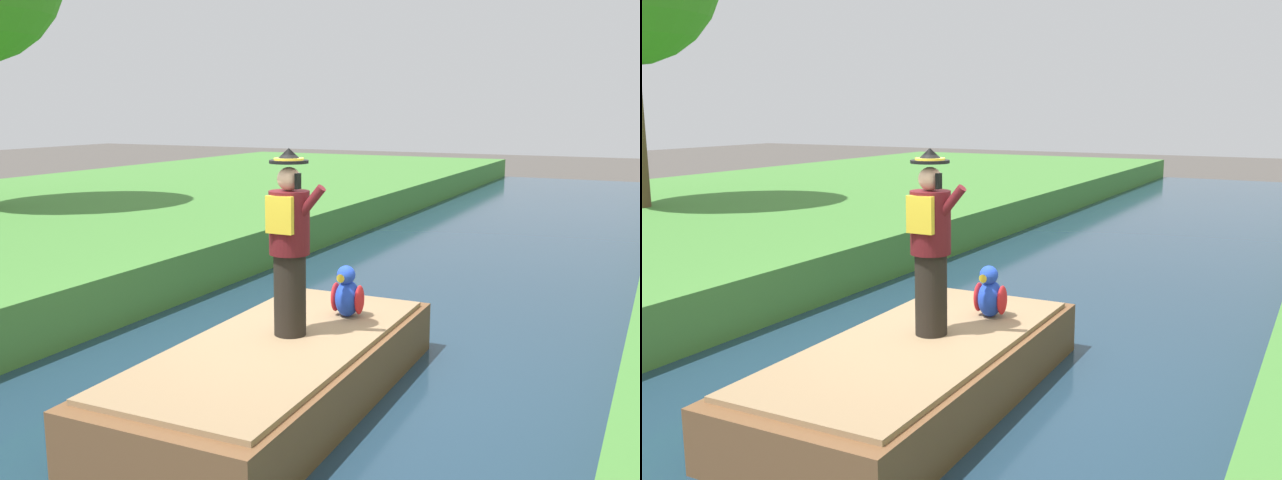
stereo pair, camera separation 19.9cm
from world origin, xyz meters
TOP-DOWN VIEW (x-y plane):
  - ground_plane at (0.00, 0.00)m, footprint 80.00×80.00m
  - canal_water at (0.00, 0.00)m, footprint 6.05×48.00m
  - boat at (0.00, -0.48)m, footprint 1.90×4.24m
  - person_pirate at (-0.00, -0.25)m, footprint 0.61×0.42m
  - parrot_plush at (0.25, 0.57)m, footprint 0.36×0.35m

SIDE VIEW (x-z plane):
  - ground_plane at x=0.00m, z-range 0.00..0.00m
  - canal_water at x=0.00m, z-range 0.00..0.10m
  - boat at x=0.00m, z-range 0.10..0.71m
  - parrot_plush at x=0.25m, z-range 0.67..1.24m
  - person_pirate at x=0.00m, z-range 0.71..2.56m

